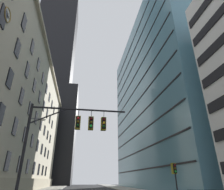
% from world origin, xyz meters
% --- Properties ---
extents(station_building, '(14.62, 62.31, 27.83)m').
position_xyz_m(station_building, '(-17.98, 25.15, 13.89)').
color(station_building, '#BCAF93').
rests_on(station_building, ground).
extents(dark_skyscraper, '(27.58, 27.58, 187.76)m').
position_xyz_m(dark_skyscraper, '(-18.77, 73.35, 55.63)').
color(dark_skyscraper, black).
rests_on(dark_skyscraper, ground).
extents(glass_office_midrise, '(17.47, 47.18, 44.82)m').
position_xyz_m(glass_office_midrise, '(19.68, 32.18, 22.41)').
color(glass_office_midrise, teal).
rests_on(glass_office_midrise, ground).
extents(traffic_signal_mast, '(7.54, 0.63, 7.23)m').
position_xyz_m(traffic_signal_mast, '(-3.28, 2.28, 5.44)').
color(traffic_signal_mast, black).
rests_on(traffic_signal_mast, sidewalk_left).
extents(traffic_light_near_right, '(0.40, 0.63, 3.40)m').
position_xyz_m(traffic_light_near_right, '(6.91, 6.77, 2.85)').
color(traffic_light_near_right, black).
rests_on(traffic_light_near_right, sidewalk_right).
extents(street_lamppost, '(2.00, 0.32, 8.61)m').
position_xyz_m(street_lamppost, '(-8.53, 10.46, 5.17)').
color(street_lamppost, '#47474C').
rests_on(street_lamppost, sidewalk_left).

